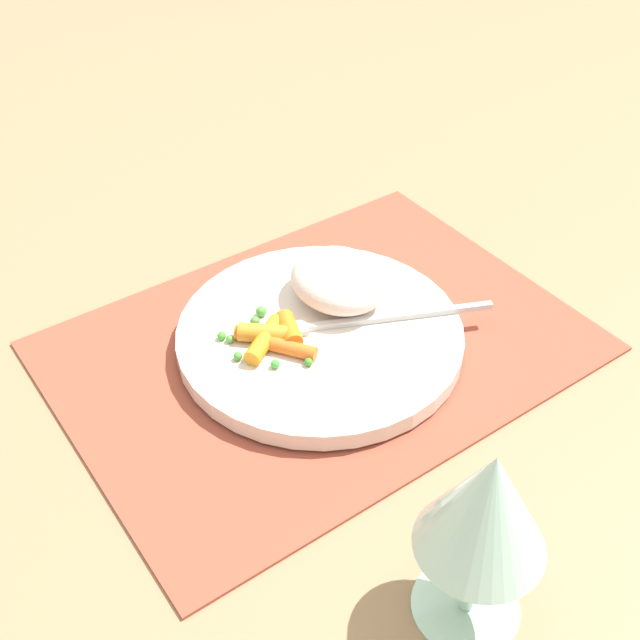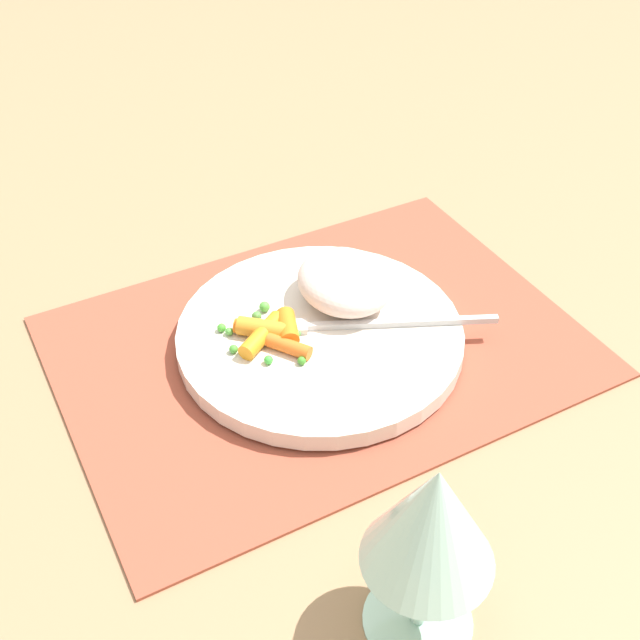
{
  "view_description": "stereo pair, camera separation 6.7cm",
  "coord_description": "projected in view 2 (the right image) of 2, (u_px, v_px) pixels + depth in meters",
  "views": [
    {
      "loc": [
        0.31,
        0.44,
        0.49
      ],
      "look_at": [
        0.0,
        0.0,
        0.03
      ],
      "focal_mm": 45.25,
      "sensor_mm": 36.0,
      "label": 1
    },
    {
      "loc": [
        0.25,
        0.47,
        0.49
      ],
      "look_at": [
        0.0,
        0.0,
        0.03
      ],
      "focal_mm": 45.25,
      "sensor_mm": 36.0,
      "label": 2
    }
  ],
  "objects": [
    {
      "name": "ground_plane",
      "position": [
        320.0,
        347.0,
        0.73
      ],
      "size": [
        2.4,
        2.4,
        0.0
      ],
      "primitive_type": "plane",
      "color": "#997551"
    },
    {
      "name": "pea_scatter",
      "position": [
        269.0,
        334.0,
        0.7
      ],
      "size": [
        0.06,
        0.09,
        0.01
      ],
      "color": "green",
      "rests_on": "plate"
    },
    {
      "name": "fork",
      "position": [
        353.0,
        325.0,
        0.71
      ],
      "size": [
        0.2,
        0.1,
        0.01
      ],
      "color": "silver",
      "rests_on": "plate"
    },
    {
      "name": "plate",
      "position": [
        320.0,
        336.0,
        0.72
      ],
      "size": [
        0.25,
        0.25,
        0.02
      ],
      "primitive_type": "cylinder",
      "color": "silver",
      "rests_on": "placemat"
    },
    {
      "name": "rice_mound",
      "position": [
        345.0,
        282.0,
        0.73
      ],
      "size": [
        0.08,
        0.1,
        0.04
      ],
      "primitive_type": "ellipsoid",
      "color": "beige",
      "rests_on": "plate"
    },
    {
      "name": "wine_glass",
      "position": [
        432.0,
        523.0,
        0.45
      ],
      "size": [
        0.08,
        0.08,
        0.15
      ],
      "color": "#B2E0CC",
      "rests_on": "ground_plane"
    },
    {
      "name": "placemat",
      "position": [
        320.0,
        345.0,
        0.72
      ],
      "size": [
        0.45,
        0.33,
        0.01
      ],
      "primitive_type": "cube",
      "color": "#9E4733",
      "rests_on": "ground_plane"
    },
    {
      "name": "carrot_portion",
      "position": [
        271.0,
        332.0,
        0.7
      ],
      "size": [
        0.06,
        0.07,
        0.02
      ],
      "color": "orange",
      "rests_on": "plate"
    }
  ]
}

